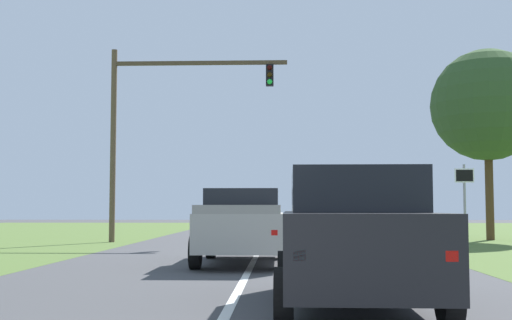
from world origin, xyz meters
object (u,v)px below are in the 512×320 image
at_px(traffic_light, 157,115).
at_px(keep_moving_sign, 465,197).
at_px(oak_tree_right, 487,105).
at_px(red_suv_near, 353,235).
at_px(pickup_truck_lead, 243,225).

xyz_separation_m(traffic_light, keep_moving_sign, (10.91, -6.84, -3.58)).
bearing_deg(oak_tree_right, red_suv_near, -112.14).
bearing_deg(traffic_light, red_suv_near, -70.56).
distance_m(pickup_truck_lead, keep_moving_sign, 7.62).
relative_size(red_suv_near, traffic_light, 0.61).
height_order(traffic_light, oak_tree_right, oak_tree_right).
xyz_separation_m(red_suv_near, keep_moving_sign, (4.62, 10.97, 0.72)).
bearing_deg(pickup_truck_lead, red_suv_near, -74.45).
relative_size(traffic_light, keep_moving_sign, 2.92).
relative_size(keep_moving_sign, oak_tree_right, 0.33).
distance_m(red_suv_near, oak_tree_right, 22.33).
xyz_separation_m(pickup_truck_lead, keep_moving_sign, (6.67, 3.58, 0.78)).
relative_size(pickup_truck_lead, oak_tree_right, 0.64).
bearing_deg(red_suv_near, traffic_light, 109.44).
distance_m(red_suv_near, pickup_truck_lead, 7.67).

